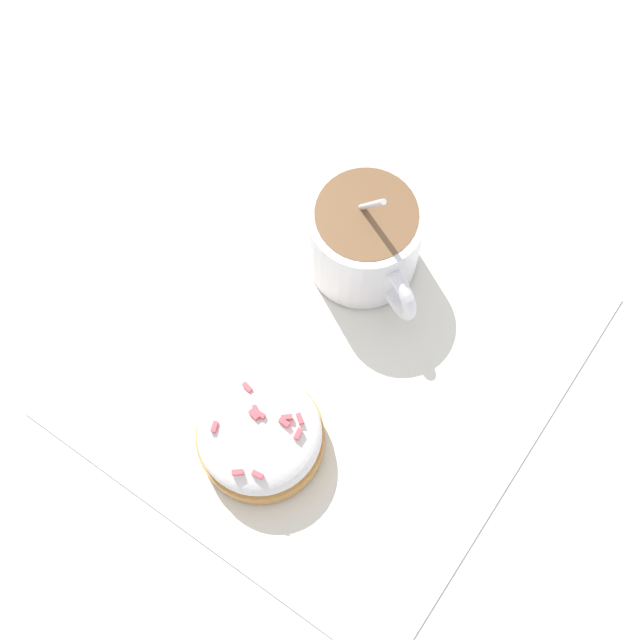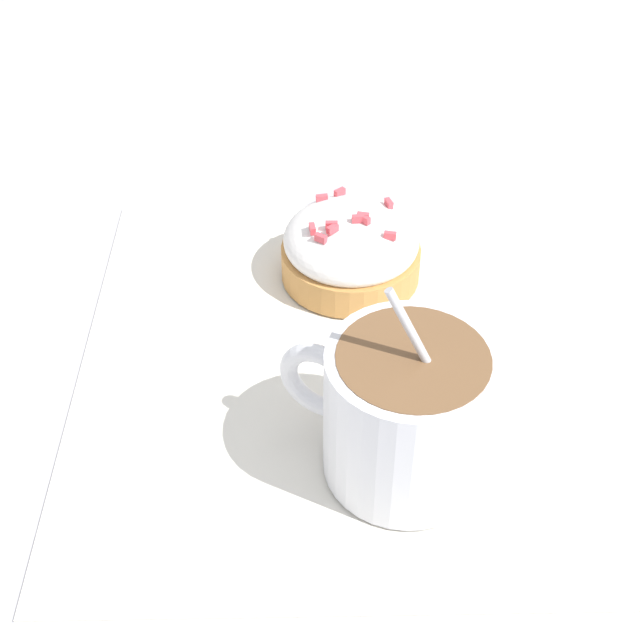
# 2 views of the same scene
# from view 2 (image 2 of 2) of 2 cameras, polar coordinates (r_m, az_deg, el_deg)

# --- Properties ---
(ground_plane) EXTENTS (3.00, 3.00, 0.00)m
(ground_plane) POSITION_cam_2_polar(r_m,az_deg,el_deg) (0.49, 1.95, -2.89)
(ground_plane) COLOR #B2B2B7
(paper_napkin) EXTENTS (0.34, 0.33, 0.00)m
(paper_napkin) POSITION_cam_2_polar(r_m,az_deg,el_deg) (0.49, 1.95, -2.77)
(paper_napkin) COLOR white
(paper_napkin) RESTS_ON ground_plane
(coffee_cup) EXTENTS (0.08, 0.10, 0.11)m
(coffee_cup) POSITION_cam_2_polar(r_m,az_deg,el_deg) (0.41, 5.49, -5.61)
(coffee_cup) COLOR white
(coffee_cup) RESTS_ON paper_napkin
(frosted_pastry) EXTENTS (0.08, 0.08, 0.05)m
(frosted_pastry) POSITION_cam_2_polar(r_m,az_deg,el_deg) (0.54, 1.99, 4.63)
(frosted_pastry) COLOR #C18442
(frosted_pastry) RESTS_ON paper_napkin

